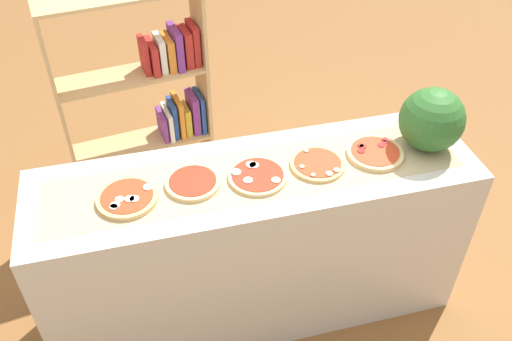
# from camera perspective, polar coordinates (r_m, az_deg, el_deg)

# --- Properties ---
(ground_plane) EXTENTS (12.00, 12.00, 0.00)m
(ground_plane) POSITION_cam_1_polar(r_m,az_deg,el_deg) (3.10, -0.00, -13.54)
(ground_plane) COLOR brown
(counter) EXTENTS (2.02, 0.56, 0.93)m
(counter) POSITION_cam_1_polar(r_m,az_deg,el_deg) (2.74, -0.00, -7.78)
(counter) COLOR beige
(counter) RESTS_ON ground_plane
(parchment_paper) EXTENTS (1.84, 0.36, 0.00)m
(parchment_paper) POSITION_cam_1_polar(r_m,az_deg,el_deg) (2.41, -0.00, -0.34)
(parchment_paper) COLOR tan
(parchment_paper) RESTS_ON counter
(pizza_mozzarella_0) EXTENTS (0.26, 0.26, 0.03)m
(pizza_mozzarella_0) POSITION_cam_1_polar(r_m,az_deg,el_deg) (2.34, -13.30, -2.78)
(pizza_mozzarella_0) COLOR #DBB26B
(pizza_mozzarella_0) RESTS_ON parchment_paper
(pizza_plain_1) EXTENTS (0.24, 0.24, 0.02)m
(pizza_plain_1) POSITION_cam_1_polar(r_m,az_deg,el_deg) (2.36, -6.62, -1.19)
(pizza_plain_1) COLOR #E5C17F
(pizza_plain_1) RESTS_ON parchment_paper
(pizza_mozzarella_2) EXTENTS (0.26, 0.26, 0.02)m
(pizza_mozzarella_2) POSITION_cam_1_polar(r_m,az_deg,el_deg) (2.38, 0.15, -0.56)
(pizza_mozzarella_2) COLOR #E5C17F
(pizza_mozzarella_2) RESTS_ON parchment_paper
(pizza_mushroom_3) EXTENTS (0.25, 0.25, 0.03)m
(pizza_mushroom_3) POSITION_cam_1_polar(r_m,az_deg,el_deg) (2.46, 6.44, 0.68)
(pizza_mushroom_3) COLOR #DBB26B
(pizza_mushroom_3) RESTS_ON parchment_paper
(pizza_pepperoni_4) EXTENTS (0.26, 0.26, 0.03)m
(pizza_pepperoni_4) POSITION_cam_1_polar(r_m,az_deg,el_deg) (2.56, 12.32, 1.82)
(pizza_pepperoni_4) COLOR #E5C17F
(pizza_pepperoni_4) RESTS_ON parchment_paper
(watermelon) EXTENTS (0.30, 0.30, 0.30)m
(watermelon) POSITION_cam_1_polar(r_m,az_deg,el_deg) (2.60, 17.89, 5.06)
(watermelon) COLOR #2D6628
(watermelon) RESTS_ON counter
(bookshelf) EXTENTS (0.87, 0.36, 1.41)m
(bookshelf) POSITION_cam_1_polar(r_m,az_deg,el_deg) (3.32, -10.27, 6.27)
(bookshelf) COLOR tan
(bookshelf) RESTS_ON ground_plane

